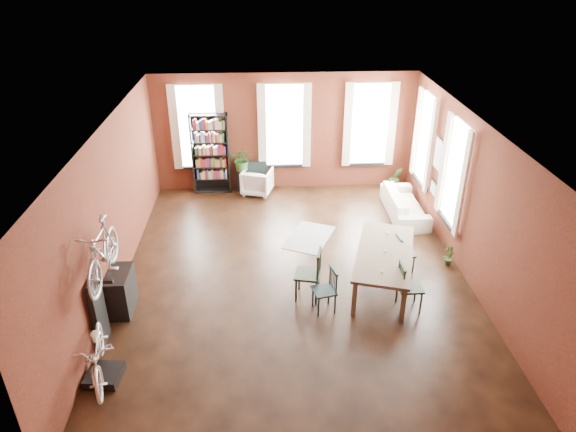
{
  "coord_description": "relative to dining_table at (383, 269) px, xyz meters",
  "views": [
    {
      "loc": [
        -0.6,
        -8.79,
        6.06
      ],
      "look_at": [
        -0.1,
        0.6,
        1.1
      ],
      "focal_mm": 32.0,
      "sensor_mm": 36.0,
      "label": 1
    }
  ],
  "objects": [
    {
      "name": "plant_stand",
      "position": [
        -2.89,
        4.7,
        -0.09
      ],
      "size": [
        0.39,
        0.39,
        0.6
      ],
      "primitive_type": "cube",
      "rotation": [
        0.0,
        0.0,
        -0.37
      ],
      "color": "black",
      "rests_on": "ground"
    },
    {
      "name": "bicycle_hung",
      "position": [
        -4.89,
        -1.4,
        1.74
      ],
      "size": [
        0.47,
        1.0,
        1.66
      ],
      "primitive_type": "imported",
      "color": "#A5A8AD",
      "rests_on": "bike_wall_rack"
    },
    {
      "name": "dining_table",
      "position": [
        0.0,
        0.0,
        0.0
      ],
      "size": [
        1.66,
        2.51,
        0.78
      ],
      "primitive_type": "cube",
      "rotation": [
        0.0,
        0.0,
        -0.29
      ],
      "color": "brown",
      "rests_on": "ground"
    },
    {
      "name": "white_armchair",
      "position": [
        -2.5,
        4.49,
        -0.0
      ],
      "size": [
        0.92,
        0.89,
        0.78
      ],
      "primitive_type": "imported",
      "rotation": [
        0.0,
        0.0,
        2.86
      ],
      "color": "silver",
      "rests_on": "ground"
    },
    {
      "name": "console_table",
      "position": [
        -5.02,
        -0.5,
        0.01
      ],
      "size": [
        0.4,
        0.8,
        0.8
      ],
      "primitive_type": "cube",
      "color": "black",
      "rests_on": "ground"
    },
    {
      "name": "dining_chair_b",
      "position": [
        -1.53,
        -0.29,
        0.13
      ],
      "size": [
        0.57,
        0.57,
        1.04
      ],
      "primitive_type": "cube",
      "rotation": [
        0.0,
        0.0,
        -1.8
      ],
      "color": "black",
      "rests_on": "ground"
    },
    {
      "name": "dining_chair_d",
      "position": [
        0.57,
        0.53,
        0.01
      ],
      "size": [
        0.42,
        0.42,
        0.81
      ],
      "primitive_type": "cube",
      "rotation": [
        0.0,
        0.0,
        1.69
      ],
      "color": "#163132",
      "rests_on": "ground"
    },
    {
      "name": "plant_by_sofa",
      "position": [
        1.35,
        4.56,
        -0.24
      ],
      "size": [
        0.4,
        0.69,
        0.3
      ],
      "primitive_type": "imported",
      "rotation": [
        0.0,
        0.0,
        0.05
      ],
      "color": "#2C5421",
      "rests_on": "ground"
    },
    {
      "name": "cream_sofa",
      "position": [
        1.21,
        3.0,
        0.01
      ],
      "size": [
        0.61,
        2.08,
        0.81
      ],
      "primitive_type": "imported",
      "rotation": [
        0.0,
        0.0,
        1.57
      ],
      "color": "beige",
      "rests_on": "ground"
    },
    {
      "name": "plant_on_stand",
      "position": [
        -2.89,
        4.68,
        0.47
      ],
      "size": [
        0.74,
        0.79,
        0.52
      ],
      "primitive_type": "imported",
      "rotation": [
        0.0,
        0.0,
        -0.25
      ],
      "color": "#2B5723",
      "rests_on": "plant_stand"
    },
    {
      "name": "dining_chair_c",
      "position": [
        0.33,
        -0.75,
        0.09
      ],
      "size": [
        0.44,
        0.44,
        0.96
      ],
      "primitive_type": "cube",
      "rotation": [
        0.0,
        0.0,
        1.57
      ],
      "color": "#1D2F1C",
      "rests_on": "ground"
    },
    {
      "name": "bookshelf",
      "position": [
        -3.74,
        4.7,
        0.71
      ],
      "size": [
        1.0,
        0.32,
        2.2
      ],
      "primitive_type": "cube",
      "color": "black",
      "rests_on": "ground"
    },
    {
      "name": "bike_trainer",
      "position": [
        -4.91,
        -2.29,
        -0.32
      ],
      "size": [
        0.56,
        0.56,
        0.15
      ],
      "primitive_type": "cube",
      "rotation": [
        0.0,
        0.0,
        -0.1
      ],
      "color": "black",
      "rests_on": "ground"
    },
    {
      "name": "bicycle_floor",
      "position": [
        -4.91,
        -2.32,
        0.55
      ],
      "size": [
        0.74,
        0.94,
        1.58
      ],
      "primitive_type": "imported",
      "rotation": [
        0.0,
        0.0,
        0.25
      ],
      "color": "beige",
      "rests_on": "bike_trainer"
    },
    {
      "name": "bike_wall_rack",
      "position": [
        -5.14,
        -1.4,
        0.26
      ],
      "size": [
        0.16,
        0.6,
        1.3
      ],
      "primitive_type": "cube",
      "color": "black",
      "rests_on": "ground"
    },
    {
      "name": "room",
      "position": [
        -1.49,
        1.01,
        1.74
      ],
      "size": [
        9.0,
        9.04,
        3.22
      ],
      "color": "black",
      "rests_on": "ground"
    },
    {
      "name": "dining_chair_a",
      "position": [
        -1.26,
        -0.72,
        0.04
      ],
      "size": [
        0.48,
        0.48,
        0.86
      ],
      "primitive_type": "cube",
      "rotation": [
        0.0,
        0.0,
        -1.34
      ],
      "color": "#173133",
      "rests_on": "ground"
    },
    {
      "name": "plant_small",
      "position": [
        1.57,
        0.66,
        -0.31
      ],
      "size": [
        0.48,
        0.53,
        0.17
      ],
      "primitive_type": "imported",
      "rotation": [
        0.0,
        0.0,
        0.65
      ],
      "color": "#316327",
      "rests_on": "ground"
    },
    {
      "name": "striped_rug",
      "position": [
        -1.28,
        1.97,
        -0.39
      ],
      "size": [
        1.38,
        1.64,
        0.01
      ],
      "primitive_type": "cube",
      "rotation": [
        0.0,
        0.0,
        -0.42
      ],
      "color": "black",
      "rests_on": "ground"
    }
  ]
}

